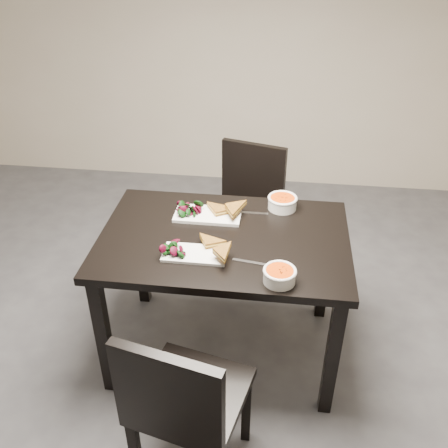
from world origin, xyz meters
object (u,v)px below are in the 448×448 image
object	(u,v)px
plate_far	(208,215)
plate_near	(195,254)
table	(224,253)
soup_bowl_far	(282,202)
chair_far	(247,203)
chair_near	(183,402)
soup_bowl_near	(280,275)

from	to	relation	value
plate_far	plate_near	bearing A→B (deg)	-91.30
table	soup_bowl_far	bearing A→B (deg)	47.85
plate_near	chair_far	bearing A→B (deg)	80.33
chair_near	soup_bowl_far	bearing A→B (deg)	85.63
chair_far	plate_near	xyz separation A→B (m)	(-0.16, -0.95, 0.27)
chair_far	soup_bowl_near	xyz separation A→B (m)	(0.23, -1.09, 0.30)
soup_bowl_far	chair_far	bearing A→B (deg)	114.68
plate_near	plate_far	bearing A→B (deg)	88.70
table	soup_bowl_far	distance (m)	0.42
chair_near	chair_far	size ratio (longest dim) A/B	1.00
plate_near	soup_bowl_near	xyz separation A→B (m)	(0.39, -0.14, 0.03)
soup_bowl_near	soup_bowl_far	world-z (taller)	soup_bowl_far
plate_near	soup_bowl_far	distance (m)	0.61
chair_far	soup_bowl_far	xyz separation A→B (m)	(0.22, -0.48, 0.30)
table	plate_near	xyz separation A→B (m)	(-0.11, -0.17, 0.11)
chair_near	soup_bowl_far	xyz separation A→B (m)	(0.33, 1.06, 0.30)
soup_bowl_far	chair_near	bearing A→B (deg)	-107.58
chair_far	plate_far	size ratio (longest dim) A/B	2.52
soup_bowl_near	soup_bowl_far	distance (m)	0.61
table	chair_near	distance (m)	0.78
table	plate_far	xyz separation A→B (m)	(-0.11, 0.17, 0.11)
table	plate_far	distance (m)	0.23
table	chair_near	bearing A→B (deg)	-94.89
plate_near	chair_near	bearing A→B (deg)	-85.33
chair_far	soup_bowl_near	distance (m)	1.15
chair_near	soup_bowl_near	xyz separation A→B (m)	(0.34, 0.45, 0.30)
plate_near	soup_bowl_near	distance (m)	0.41
plate_near	plate_far	size ratio (longest dim) A/B	0.86
chair_near	table	bearing A→B (deg)	98.33
table	chair_near	world-z (taller)	chair_near
plate_near	soup_bowl_near	size ratio (longest dim) A/B	2.03
soup_bowl_far	plate_far	bearing A→B (deg)	-161.16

